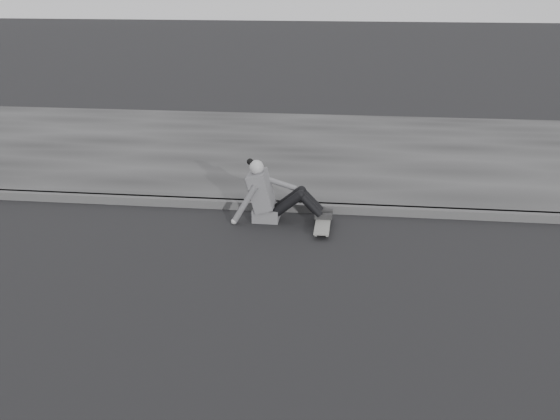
{
  "coord_description": "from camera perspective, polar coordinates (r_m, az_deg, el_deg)",
  "views": [
    {
      "loc": [
        -1.26,
        -5.82,
        3.24
      ],
      "look_at": [
        -2.11,
        1.28,
        0.5
      ],
      "focal_mm": 40.0,
      "sensor_mm": 36.0,
      "label": 1
    }
  ],
  "objects": [
    {
      "name": "ground",
      "position": [
        6.78,
        16.83,
        -8.59
      ],
      "size": [
        80.0,
        80.0,
        0.0
      ],
      "primitive_type": "plane",
      "color": "black",
      "rests_on": "ground"
    },
    {
      "name": "sidewalk",
      "position": [
        11.92,
        12.68,
        4.96
      ],
      "size": [
        24.0,
        6.0,
        0.12
      ],
      "primitive_type": "cube",
      "color": "#333333",
      "rests_on": "ground"
    },
    {
      "name": "skateboard",
      "position": [
        8.38,
        3.92,
        -1.31
      ],
      "size": [
        0.2,
        0.78,
        0.09
      ],
      "color": "#A3A49E",
      "rests_on": "ground"
    },
    {
      "name": "curb",
      "position": [
        9.07,
        14.35,
        -0.26
      ],
      "size": [
        24.0,
        0.16,
        0.12
      ],
      "primitive_type": "cube",
      "color": "#444444",
      "rests_on": "ground"
    },
    {
      "name": "seated_woman",
      "position": [
        8.57,
        -0.84,
        1.32
      ],
      "size": [
        1.38,
        0.46,
        0.88
      ],
      "color": "#58585B",
      "rests_on": "ground"
    }
  ]
}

